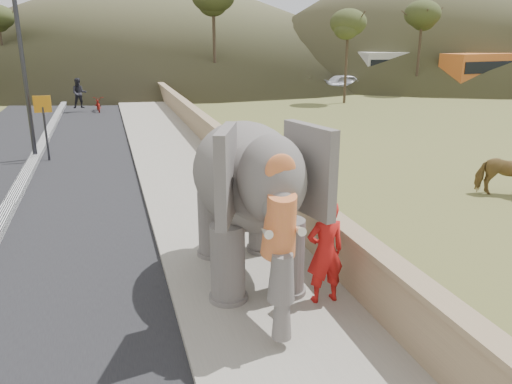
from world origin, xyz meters
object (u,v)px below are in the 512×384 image
Objects in this scene: lamppost at (27,23)px; cow at (507,173)px; motorcyclist at (89,99)px; elephant_and_man at (248,197)px.

cow is at bearing -32.90° from lamppost.
motorcyclist is at bearing 83.46° from lamppost.
cow is 0.79× the size of motorcyclist.
cow is 9.10m from elephant_and_man.
lamppost is at bearing 112.25° from elephant_and_man.
lamppost is 3.91× the size of motorcyclist.
elephant_and_man reaches higher than motorcyclist.
elephant_and_man is at bearing -67.75° from lamppost.
motorcyclist is (-11.87, 20.86, 0.13)m from cow.
motorcyclist reaches higher than cow.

